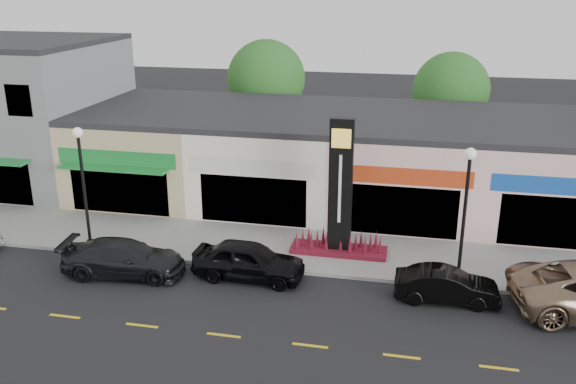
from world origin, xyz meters
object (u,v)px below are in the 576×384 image
pylon_sign (340,207)px  car_black_conv (447,286)px  lamp_west_near (83,176)px  lamp_east_near (466,202)px  car_dark_sedan (124,258)px  car_black_sedan (249,260)px

pylon_sign → car_black_conv: bearing=-35.4°
lamp_west_near → pylon_sign: bearing=8.8°
lamp_east_near → car_dark_sedan: bearing=-171.6°
car_black_conv → lamp_west_near: bearing=83.4°
car_black_sedan → lamp_east_near: bearing=-79.9°
car_black_conv → car_black_sedan: bearing=86.7°
lamp_west_near → lamp_east_near: 16.00m
pylon_sign → car_black_sedan: (-3.29, -2.89, -1.50)m
pylon_sign → car_black_conv: 5.74m
lamp_west_near → car_black_sedan: (7.71, -1.20, -2.70)m
car_black_conv → car_dark_sedan: bearing=91.0°
car_dark_sedan → car_black_conv: 12.87m
lamp_east_near → car_dark_sedan: (-13.37, -1.96, -2.75)m
car_dark_sedan → car_black_sedan: 5.14m
lamp_east_near → pylon_sign: bearing=161.3°
lamp_west_near → car_dark_sedan: bearing=-36.8°
pylon_sign → car_black_conv: (4.49, -3.18, -1.64)m
car_black_sedan → car_dark_sedan: bearing=100.5°
car_dark_sedan → car_black_conv: (12.86, 0.48, -0.09)m
car_black_sedan → car_black_conv: car_black_sedan is taller
lamp_west_near → lamp_east_near: bearing=0.0°
lamp_east_near → pylon_sign: pylon_sign is taller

